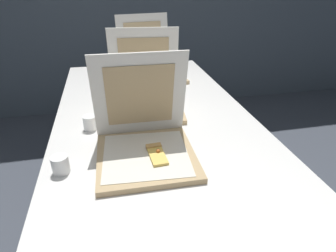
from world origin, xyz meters
TOP-DOWN VIEW (x-y plane):
  - table at (0.00, 0.55)m, footprint 0.94×2.00m
  - pizza_box_front at (-0.09, 0.30)m, footprint 0.37×0.37m
  - pizza_box_middle at (-0.02, 0.74)m, footprint 0.40×0.40m
  - pizza_box_back at (0.08, 1.22)m, footprint 0.42×0.46m
  - cup_white_mid at (-0.30, 0.56)m, footprint 0.06×0.06m
  - cup_white_near_left at (-0.39, 0.26)m, footprint 0.06×0.06m

SIDE VIEW (x-z plane):
  - table at x=0.00m, z-range 0.33..1.07m
  - cup_white_mid at x=-0.30m, z-range 0.75..0.81m
  - cup_white_near_left at x=-0.39m, z-range 0.75..0.81m
  - pizza_box_front at x=-0.09m, z-range 0.61..0.99m
  - pizza_box_back at x=0.08m, z-range 0.61..0.99m
  - pizza_box_middle at x=-0.02m, z-range 0.61..0.99m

